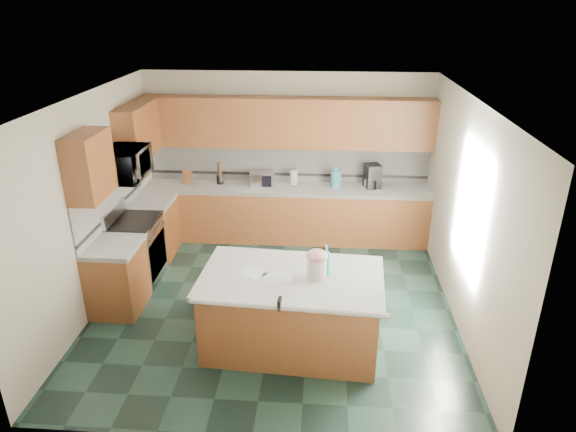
{
  "coord_description": "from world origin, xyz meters",
  "views": [
    {
      "loc": [
        0.59,
        -5.78,
        3.77
      ],
      "look_at": [
        0.15,
        0.35,
        1.12
      ],
      "focal_mm": 32.0,
      "sensor_mm": 36.0,
      "label": 1
    }
  ],
  "objects_px": {
    "soap_bottle_island": "(326,260)",
    "toaster_oven": "(262,179)",
    "island_base": "(292,313)",
    "treat_jar": "(317,268)",
    "coffee_maker": "(372,176)",
    "knife_block": "(187,177)",
    "island_top": "(292,278)"
  },
  "relations": [
    {
      "from": "toaster_oven",
      "to": "coffee_maker",
      "type": "height_order",
      "value": "coffee_maker"
    },
    {
      "from": "island_top",
      "to": "toaster_oven",
      "type": "height_order",
      "value": "toaster_oven"
    },
    {
      "from": "island_top",
      "to": "soap_bottle_island",
      "type": "distance_m",
      "value": 0.43
    },
    {
      "from": "toaster_oven",
      "to": "soap_bottle_island",
      "type": "bearing_deg",
      "value": -79.58
    },
    {
      "from": "island_base",
      "to": "island_top",
      "type": "xyz_separation_m",
      "value": [
        0.0,
        0.0,
        0.46
      ]
    },
    {
      "from": "island_base",
      "to": "toaster_oven",
      "type": "height_order",
      "value": "toaster_oven"
    },
    {
      "from": "island_base",
      "to": "treat_jar",
      "type": "height_order",
      "value": "treat_jar"
    },
    {
      "from": "treat_jar",
      "to": "soap_bottle_island",
      "type": "xyz_separation_m",
      "value": [
        0.1,
        0.06,
        0.07
      ]
    },
    {
      "from": "island_top",
      "to": "toaster_oven",
      "type": "relative_size",
      "value": 5.28
    },
    {
      "from": "knife_block",
      "to": "coffee_maker",
      "type": "relative_size",
      "value": 0.59
    },
    {
      "from": "island_base",
      "to": "soap_bottle_island",
      "type": "bearing_deg",
      "value": 10.14
    },
    {
      "from": "island_base",
      "to": "soap_bottle_island",
      "type": "distance_m",
      "value": 0.77
    },
    {
      "from": "coffee_maker",
      "to": "treat_jar",
      "type": "bearing_deg",
      "value": -121.94
    },
    {
      "from": "soap_bottle_island",
      "to": "knife_block",
      "type": "bearing_deg",
      "value": 119.54
    },
    {
      "from": "island_top",
      "to": "soap_bottle_island",
      "type": "xyz_separation_m",
      "value": [
        0.37,
        0.04,
        0.21
      ]
    },
    {
      "from": "soap_bottle_island",
      "to": "toaster_oven",
      "type": "bearing_deg",
      "value": 101.15
    },
    {
      "from": "island_top",
      "to": "treat_jar",
      "type": "distance_m",
      "value": 0.31
    },
    {
      "from": "island_base",
      "to": "coffee_maker",
      "type": "xyz_separation_m",
      "value": [
        1.11,
        2.93,
        0.68
      ]
    },
    {
      "from": "knife_block",
      "to": "toaster_oven",
      "type": "bearing_deg",
      "value": 10.41
    },
    {
      "from": "soap_bottle_island",
      "to": "island_base",
      "type": "bearing_deg",
      "value": 177.27
    },
    {
      "from": "island_base",
      "to": "treat_jar",
      "type": "xyz_separation_m",
      "value": [
        0.28,
        -0.01,
        0.6
      ]
    },
    {
      "from": "soap_bottle_island",
      "to": "coffee_maker",
      "type": "xyz_separation_m",
      "value": [
        0.73,
        2.89,
        0.01
      ]
    },
    {
      "from": "treat_jar",
      "to": "toaster_oven",
      "type": "xyz_separation_m",
      "value": [
        -0.95,
        2.91,
        -0.0
      ]
    },
    {
      "from": "treat_jar",
      "to": "knife_block",
      "type": "distance_m",
      "value": 3.64
    },
    {
      "from": "treat_jar",
      "to": "knife_block",
      "type": "xyz_separation_m",
      "value": [
        -2.18,
        2.91,
        0.0
      ]
    },
    {
      "from": "island_base",
      "to": "treat_jar",
      "type": "distance_m",
      "value": 0.66
    },
    {
      "from": "toaster_oven",
      "to": "island_base",
      "type": "bearing_deg",
      "value": -86.62
    },
    {
      "from": "toaster_oven",
      "to": "coffee_maker",
      "type": "relative_size",
      "value": 1.0
    },
    {
      "from": "treat_jar",
      "to": "soap_bottle_island",
      "type": "height_order",
      "value": "soap_bottle_island"
    },
    {
      "from": "treat_jar",
      "to": "toaster_oven",
      "type": "bearing_deg",
      "value": 86.54
    },
    {
      "from": "knife_block",
      "to": "toaster_oven",
      "type": "distance_m",
      "value": 1.23
    },
    {
      "from": "island_base",
      "to": "soap_bottle_island",
      "type": "xyz_separation_m",
      "value": [
        0.37,
        0.04,
        0.67
      ]
    }
  ]
}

